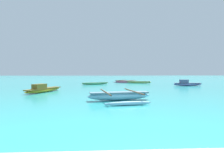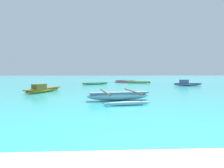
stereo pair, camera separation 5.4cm
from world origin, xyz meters
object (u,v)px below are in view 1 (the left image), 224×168
moored_boat_1 (95,83)px  moored_boat_5 (139,82)px  moored_boat_2 (119,96)px  moored_boat_0 (187,84)px  moored_boat_4 (43,89)px  moored_boat_3 (126,81)px

moored_boat_1 → moored_boat_5: moored_boat_5 is taller
moored_boat_1 → moored_boat_2: (2.00, -14.08, 0.08)m
moored_boat_0 → moored_boat_1: moored_boat_0 is taller
moored_boat_0 → moored_boat_5: 7.56m
moored_boat_2 → moored_boat_4: size_ratio=0.98×
moored_boat_0 → moored_boat_4: (-15.04, -6.50, -0.03)m
moored_boat_1 → moored_boat_3: size_ratio=0.84×
moored_boat_1 → moored_boat_3: 7.12m
moored_boat_1 → moored_boat_3: (4.85, 5.22, 0.01)m
moored_boat_1 → moored_boat_4: (-3.75, -9.69, 0.08)m
moored_boat_0 → moored_boat_1: bearing=168.4°
moored_boat_3 → moored_boat_4: bearing=-87.4°
moored_boat_0 → moored_boat_1: 11.73m
moored_boat_2 → moored_boat_5: size_ratio=1.04×
moored_boat_2 → moored_boat_4: moored_boat_4 is taller
moored_boat_2 → moored_boat_5: moored_boat_2 is taller
moored_boat_4 → moored_boat_5: 16.19m
moored_boat_1 → moored_boat_4: size_ratio=0.96×
moored_boat_0 → moored_boat_4: size_ratio=0.86×
moored_boat_1 → moored_boat_5: 7.16m
moored_boat_5 → moored_boat_2: bearing=-89.9°
moored_boat_1 → moored_boat_2: 14.22m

